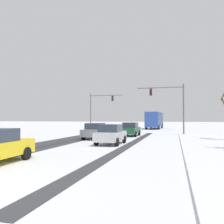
{
  "coord_description": "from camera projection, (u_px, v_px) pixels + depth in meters",
  "views": [
    {
      "loc": [
        6.63,
        -5.52,
        2.09
      ],
      "look_at": [
        0.0,
        19.55,
        2.8
      ],
      "focal_mm": 38.34,
      "sensor_mm": 36.0,
      "label": 1
    }
  ],
  "objects": [
    {
      "name": "car_silver_third",
      "position": [
        111.0,
        134.0,
        19.34
      ],
      "size": [
        1.89,
        4.13,
        1.62
      ],
      "color": "#B7BABF",
      "rests_on": "ground"
    },
    {
      "name": "wheel_track_left_lane",
      "position": [
        48.0,
        142.0,
        21.63
      ],
      "size": [
        1.06,
        30.73,
        0.01
      ],
      "primitive_type": "cube",
      "color": "#38383D",
      "rests_on": "ground"
    },
    {
      "name": "car_dark_green_lead",
      "position": [
        131.0,
        129.0,
        28.46
      ],
      "size": [
        1.91,
        4.14,
        1.62
      ],
      "color": "#194C2D",
      "rests_on": "ground"
    },
    {
      "name": "sidewalk_kerb_right",
      "position": [
        211.0,
        147.0,
        16.8
      ],
      "size": [
        4.0,
        30.73,
        0.12
      ],
      "primitive_type": "cube",
      "color": "white",
      "rests_on": "ground"
    },
    {
      "name": "traffic_signal_near_right",
      "position": [
        170.0,
        100.0,
        30.59
      ],
      "size": [
        5.94,
        0.38,
        6.5
      ],
      "color": "#56565B",
      "rests_on": "ground"
    },
    {
      "name": "wheel_track_right_lane",
      "position": [
        70.0,
        142.0,
        21.06
      ],
      "size": [
        1.2,
        30.73,
        0.01
      ],
      "primitive_type": "cube",
      "color": "#38383D",
      "rests_on": "ground"
    },
    {
      "name": "wheel_track_oncoming",
      "position": [
        131.0,
        144.0,
        19.67
      ],
      "size": [
        0.78,
        30.73,
        0.01
      ],
      "primitive_type": "cube",
      "color": "#38383D",
      "rests_on": "ground"
    },
    {
      "name": "car_grey_second",
      "position": [
        95.0,
        131.0,
        24.31
      ],
      "size": [
        1.91,
        4.14,
        1.62
      ],
      "color": "slate",
      "rests_on": "ground"
    },
    {
      "name": "wheel_track_center",
      "position": [
        59.0,
        142.0,
        21.34
      ],
      "size": [
        1.18,
        30.73,
        0.01
      ],
      "primitive_type": "cube",
      "color": "#38383D",
      "rests_on": "ground"
    },
    {
      "name": "traffic_signal_far_left",
      "position": [
        99.0,
        105.0,
        41.55
      ],
      "size": [
        5.68,
        0.58,
        6.5
      ],
      "color": "#56565B",
      "rests_on": "ground"
    },
    {
      "name": "bus_oncoming",
      "position": [
        155.0,
        119.0,
        49.47
      ],
      "size": [
        2.97,
        11.08,
        3.38
      ],
      "color": "#284793",
      "rests_on": "ground"
    }
  ]
}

